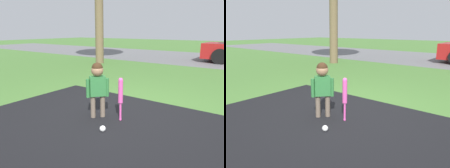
# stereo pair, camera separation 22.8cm
# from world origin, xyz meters

# --- Properties ---
(ground_plane) EXTENTS (60.00, 60.00, 0.00)m
(ground_plane) POSITION_xyz_m (0.00, 0.00, 0.00)
(ground_plane) COLOR #477533
(street_strip) EXTENTS (40.00, 6.00, 0.01)m
(street_strip) POSITION_xyz_m (0.00, 8.94, 0.00)
(street_strip) COLOR slate
(street_strip) RESTS_ON ground
(child) EXTENTS (0.27, 0.30, 0.93)m
(child) POSITION_xyz_m (-0.17, -0.33, 0.60)
(child) COLOR #6B5B4C
(child) RESTS_ON ground
(baseball_bat) EXTENTS (0.08, 0.08, 0.71)m
(baseball_bat) POSITION_xyz_m (0.22, -0.22, 0.46)
(baseball_bat) COLOR #E54CA5
(baseball_bat) RESTS_ON ground
(sports_ball) EXTENTS (0.09, 0.09, 0.09)m
(sports_ball) POSITION_xyz_m (0.23, -0.71, 0.04)
(sports_ball) COLOR white
(sports_ball) RESTS_ON ground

